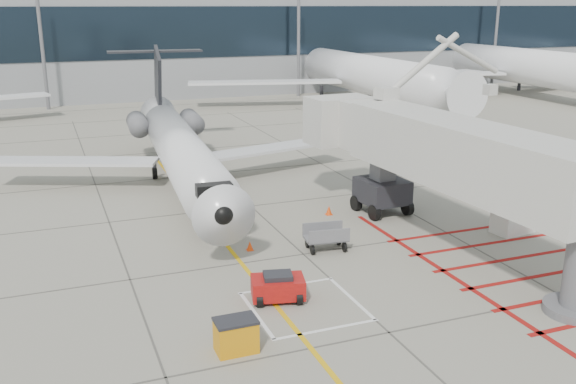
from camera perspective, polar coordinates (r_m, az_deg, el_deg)
name	(u,v)px	position (r m, az deg, el deg)	size (l,w,h in m)	color
ground_plane	(340,288)	(26.86, 4.68, -8.51)	(260.00, 260.00, 0.00)	gray
regional_jet	(186,133)	(38.13, -9.08, 5.16)	(24.18, 30.49, 7.99)	silver
jet_bridge	(462,168)	(30.40, 15.21, 2.11)	(9.68, 20.44, 8.18)	beige
pushback_tug	(278,286)	(25.52, -0.91, -8.37)	(2.07, 1.29, 1.21)	#AB1210
spill_bin	(236,335)	(22.12, -4.64, -12.57)	(1.37, 0.92, 1.19)	orange
baggage_cart	(326,237)	(30.59, 3.39, -4.03)	(1.99, 1.26, 1.26)	slate
ground_power_unit	(514,217)	(34.74, 19.43, -2.09)	(2.10, 1.23, 1.66)	silver
cone_nose	(250,246)	(30.66, -3.41, -4.79)	(0.32, 0.32, 0.45)	#F5420C
cone_side	(329,210)	(35.72, 3.66, -1.64)	(0.37, 0.37, 0.51)	#E3400B
terminal_building	(191,35)	(94.28, -8.65, 13.61)	(180.00, 28.00, 14.00)	gray
terminal_glass_band	(216,32)	(80.61, -6.40, 13.96)	(180.00, 0.10, 6.00)	black
bg_aircraft_c	(355,47)	(76.33, 5.99, 12.66)	(38.60, 42.89, 12.87)	silver
bg_aircraft_d	(515,42)	(89.01, 19.51, 12.45)	(39.45, 43.84, 13.15)	silver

